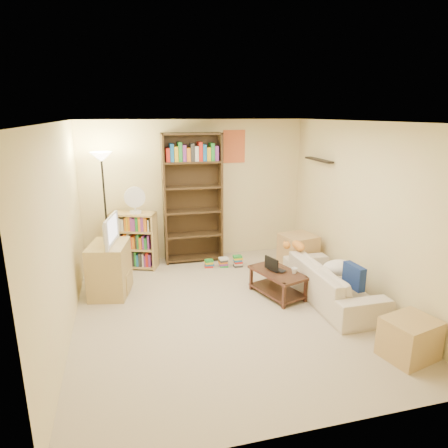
# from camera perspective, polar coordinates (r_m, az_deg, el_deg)

# --- Properties ---
(room) EXTENTS (4.50, 4.54, 2.52)m
(room) POSITION_cam_1_polar(r_m,az_deg,el_deg) (5.04, 0.56, 4.38)
(room) COLOR #C6B695
(room) RESTS_ON ground
(sofa) EXTENTS (1.85, 0.73, 0.54)m
(sofa) POSITION_cam_1_polar(r_m,az_deg,el_deg) (5.96, 15.09, -8.03)
(sofa) COLOR beige
(sofa) RESTS_ON ground
(navy_pillow) EXTENTS (0.14, 0.36, 0.32)m
(navy_pillow) POSITION_cam_1_polar(r_m,az_deg,el_deg) (5.60, 18.06, -7.12)
(navy_pillow) COLOR navy
(navy_pillow) RESTS_ON sofa
(cream_blanket) EXTENTS (0.50, 0.35, 0.21)m
(cream_blanket) POSITION_cam_1_polar(r_m,az_deg,el_deg) (5.99, 16.13, -6.01)
(cream_blanket) COLOR white
(cream_blanket) RESTS_ON sofa
(tabby_cat) EXTENTS (0.42, 0.15, 0.15)m
(tabby_cat) POSITION_cam_1_polar(r_m,az_deg,el_deg) (6.32, 10.28, -3.04)
(tabby_cat) COLOR orange
(tabby_cat) RESTS_ON sofa
(coffee_table) EXTENTS (0.72, 0.96, 0.38)m
(coffee_table) POSITION_cam_1_polar(r_m,az_deg,el_deg) (5.95, 7.67, -7.97)
(coffee_table) COLOR #45231A
(coffee_table) RESTS_ON ground
(laptop) EXTENTS (0.48, 0.47, 0.02)m
(laptop) POSITION_cam_1_polar(r_m,az_deg,el_deg) (5.96, 7.68, -6.36)
(laptop) COLOR black
(laptop) RESTS_ON coffee_table
(laptop_screen) EXTENTS (0.10, 0.27, 0.19)m
(laptop_screen) POSITION_cam_1_polar(r_m,az_deg,el_deg) (5.84, 6.79, -5.69)
(laptop_screen) COLOR white
(laptop_screen) RESTS_ON laptop
(mug) EXTENTS (0.11, 0.11, 0.08)m
(mug) POSITION_cam_1_polar(r_m,az_deg,el_deg) (5.84, 10.01, -6.59)
(mug) COLOR white
(mug) RESTS_ON coffee_table
(tv_remote) EXTENTS (0.13, 0.15, 0.02)m
(tv_remote) POSITION_cam_1_polar(r_m,az_deg,el_deg) (6.15, 6.68, -5.61)
(tv_remote) COLOR black
(tv_remote) RESTS_ON coffee_table
(tv_stand) EXTENTS (0.66, 0.82, 0.77)m
(tv_stand) POSITION_cam_1_polar(r_m,az_deg,el_deg) (6.14, -16.02, -6.20)
(tv_stand) COLOR tan
(tv_stand) RESTS_ON ground
(television) EXTENTS (0.76, 0.39, 0.42)m
(television) POSITION_cam_1_polar(r_m,az_deg,el_deg) (5.95, -16.44, -0.87)
(television) COLOR black
(television) RESTS_ON tv_stand
(tall_bookshelf) EXTENTS (1.04, 0.37, 2.28)m
(tall_bookshelf) POSITION_cam_1_polar(r_m,az_deg,el_deg) (7.05, -4.50, 4.10)
(tall_bookshelf) COLOR #44301A
(tall_bookshelf) RESTS_ON ground
(short_bookshelf) EXTENTS (0.82, 0.55, 0.98)m
(short_bookshelf) POSITION_cam_1_polar(r_m,az_deg,el_deg) (7.02, -12.74, -2.34)
(short_bookshelf) COLOR tan
(short_bookshelf) RESTS_ON ground
(desk_fan) EXTENTS (0.35, 0.20, 0.45)m
(desk_fan) POSITION_cam_1_polar(r_m,az_deg,el_deg) (6.79, -12.62, 3.39)
(desk_fan) COLOR white
(desk_fan) RESTS_ON short_bookshelf
(floor_lamp) EXTENTS (0.34, 0.34, 2.03)m
(floor_lamp) POSITION_cam_1_polar(r_m,az_deg,el_deg) (6.57, -16.91, 6.26)
(floor_lamp) COLOR black
(floor_lamp) RESTS_ON ground
(side_table) EXTENTS (0.62, 0.62, 0.61)m
(side_table) POSITION_cam_1_polar(r_m,az_deg,el_deg) (6.98, 10.53, -3.94)
(side_table) COLOR tan
(side_table) RESTS_ON ground
(end_cabinet) EXTENTS (0.64, 0.57, 0.45)m
(end_cabinet) POSITION_cam_1_polar(r_m,az_deg,el_deg) (4.97, 24.98, -14.60)
(end_cabinet) COLOR tan
(end_cabinet) RESTS_ON ground
(book_stacks) EXTENTS (0.66, 0.22, 0.20)m
(book_stacks) POSITION_cam_1_polar(r_m,az_deg,el_deg) (7.00, 0.15, -5.48)
(book_stacks) COLOR red
(book_stacks) RESTS_ON ground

